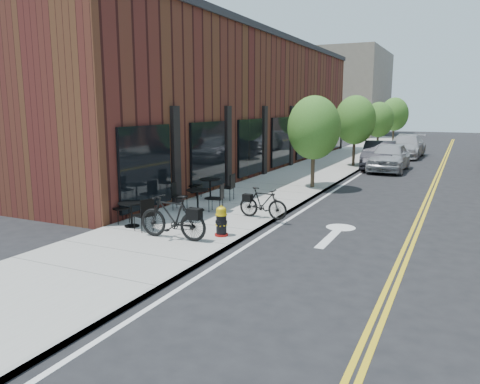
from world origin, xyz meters
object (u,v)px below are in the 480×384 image
Objects in this scene: bicycle_left at (173,217)px; bicycle_right at (263,203)px; bistro_set_a at (131,211)px; bistro_set_c at (210,186)px; parked_car_c at (406,146)px; parked_car_a at (389,157)px; parked_car_b at (379,155)px; bistro_set_b at (198,197)px; fire_hydrant at (221,221)px.

bicycle_left is 3.30m from bicycle_right.
bistro_set_a is (-1.77, 0.55, -0.12)m from bicycle_left.
parked_car_c reaches higher than bistro_set_c.
parked_car_a is 0.97m from parked_car_b.
parked_car_b is at bearing 66.67° from bistro_set_c.
bistro_set_c is at bearing -101.32° from parked_car_c.
bistro_set_a is 1.00× the size of bistro_set_b.
parked_car_a reaches higher than bicycle_right.
fire_hydrant is 0.15× the size of parked_car_c.
parked_car_a reaches higher than bistro_set_c.
bistro_set_b is (0.63, 2.60, -0.00)m from bistro_set_a.
bicycle_left is at bearing 2.87° from bistro_set_a.
bicycle_right is 0.34× the size of parked_car_a.
parked_car_b reaches higher than bistro_set_b.
parked_car_a reaches higher than bistro_set_a.
bicycle_right is 0.34× the size of parked_car_b.
bistro_set_b is 2.00m from bistro_set_c.
bistro_set_b is (-2.35, 0.09, -0.02)m from bicycle_right.
bistro_set_c reaches higher than bistro_set_b.
bistro_set_c is (-2.94, 2.00, 0.01)m from bicycle_right.
bistro_set_b is at bearing -106.18° from parked_car_a.
bicycle_left is 16.86m from parked_car_a.
parked_car_c reaches higher than bistro_set_b.
bistro_set_a is at bearing -115.93° from bistro_set_b.
parked_car_a is at bearing 67.69° from fire_hydrant.
parked_car_a is at bearing -52.37° from parked_car_b.
bistro_set_b is at bearing -98.57° from parked_car_c.
parked_car_a is (2.97, 16.60, 0.08)m from bicycle_left.
bicycle_left is 1.86m from bistro_set_a.
parked_car_b is 6.93m from parked_car_c.
parked_car_c is at bearing -1.95° from bicycle_right.
parked_car_b is (1.10, 14.26, 0.18)m from bicycle_right.
fire_hydrant is at bearing 127.53° from bicycle_left.
bicycle_left reaches higher than bistro_set_c.
fire_hydrant is 0.17× the size of parked_car_b.
parked_car_c is at bearing 98.94° from bistro_set_a.
parked_car_a is 0.86× the size of parked_car_c.
parked_car_c is (4.12, 21.07, 0.20)m from bistro_set_b.
bicycle_right is 0.92× the size of bistro_set_a.
bistro_set_a is 17.26m from parked_car_b.
bistro_set_a is at bearing -98.86° from parked_car_c.
bicycle_right is at bearing -14.45° from bistro_set_b.
parked_car_a is at bearing 62.79° from bistro_set_c.
bistro_set_a is 24.14m from parked_car_c.
bistro_set_b is at bearing -162.09° from bicycle_left.
bicycle_left is 1.22× the size of bicycle_right.
parked_car_a is at bearing -4.53° from bicycle_right.
parked_car_c reaches higher than parked_car_b.
parked_car_b is at bearing 64.07° from bistro_set_b.
parked_car_c is at bearing 171.10° from bicycle_left.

